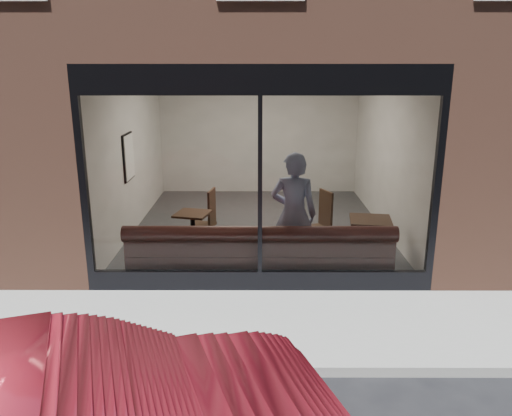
{
  "coord_description": "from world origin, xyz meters",
  "views": [
    {
      "loc": [
        -0.04,
        -4.68,
        3.17
      ],
      "look_at": [
        -0.06,
        2.4,
        1.15
      ],
      "focal_mm": 35.0,
      "sensor_mm": 36.0,
      "label": 1
    }
  ],
  "objects_px": {
    "cafe_table_left": "(192,214)",
    "cafe_chair_left": "(203,225)",
    "cafe_chair_right": "(316,228)",
    "person": "(294,214)",
    "cafe_table_right": "(371,220)",
    "banquette": "(260,265)"
  },
  "relations": [
    {
      "from": "cafe_table_left",
      "to": "cafe_chair_left",
      "type": "xyz_separation_m",
      "value": [
        0.06,
        0.9,
        -0.5
      ]
    },
    {
      "from": "cafe_table_left",
      "to": "cafe_chair_right",
      "type": "height_order",
      "value": "cafe_table_left"
    },
    {
      "from": "person",
      "to": "cafe_table_left",
      "type": "distance_m",
      "value": 1.87
    },
    {
      "from": "cafe_table_right",
      "to": "cafe_table_left",
      "type": "bearing_deg",
      "value": 172.93
    },
    {
      "from": "cafe_chair_left",
      "to": "cafe_table_right",
      "type": "bearing_deg",
      "value": 166.29
    },
    {
      "from": "cafe_table_left",
      "to": "person",
      "type": "bearing_deg",
      "value": -25.61
    },
    {
      "from": "banquette",
      "to": "cafe_table_left",
      "type": "distance_m",
      "value": 1.63
    },
    {
      "from": "banquette",
      "to": "cafe_table_left",
      "type": "bearing_deg",
      "value": 137.86
    },
    {
      "from": "person",
      "to": "cafe_table_right",
      "type": "bearing_deg",
      "value": -153.67
    },
    {
      "from": "banquette",
      "to": "person",
      "type": "height_order",
      "value": "person"
    },
    {
      "from": "banquette",
      "to": "person",
      "type": "relative_size",
      "value": 2.06
    },
    {
      "from": "person",
      "to": "cafe_chair_right",
      "type": "height_order",
      "value": "person"
    },
    {
      "from": "cafe_chair_right",
      "to": "banquette",
      "type": "bearing_deg",
      "value": 34.4
    },
    {
      "from": "cafe_table_left",
      "to": "cafe_chair_right",
      "type": "relative_size",
      "value": 1.27
    },
    {
      "from": "cafe_table_left",
      "to": "cafe_table_right",
      "type": "xyz_separation_m",
      "value": [
        2.97,
        -0.37,
        0.0
      ]
    },
    {
      "from": "person",
      "to": "cafe_table_right",
      "type": "height_order",
      "value": "person"
    },
    {
      "from": "person",
      "to": "banquette",
      "type": "bearing_deg",
      "value": 32.41
    },
    {
      "from": "cafe_table_right",
      "to": "cafe_chair_left",
      "type": "xyz_separation_m",
      "value": [
        -2.91,
        1.27,
        -0.5
      ]
    },
    {
      "from": "cafe_table_left",
      "to": "cafe_table_right",
      "type": "height_order",
      "value": "cafe_table_right"
    },
    {
      "from": "cafe_table_right",
      "to": "cafe_chair_right",
      "type": "relative_size",
      "value": 1.53
    },
    {
      "from": "banquette",
      "to": "cafe_chair_right",
      "type": "distance_m",
      "value": 2.07
    },
    {
      "from": "banquette",
      "to": "cafe_table_right",
      "type": "distance_m",
      "value": 2.01
    }
  ]
}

